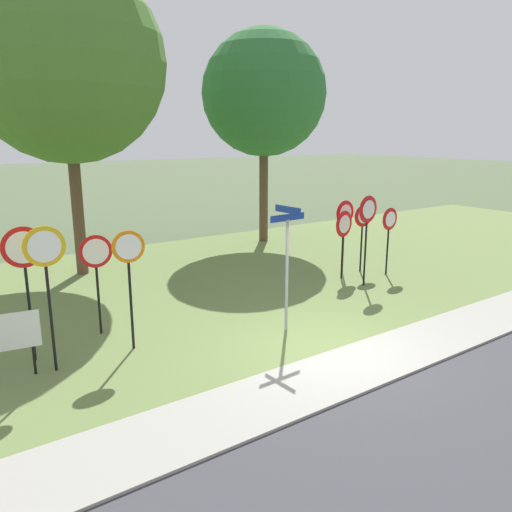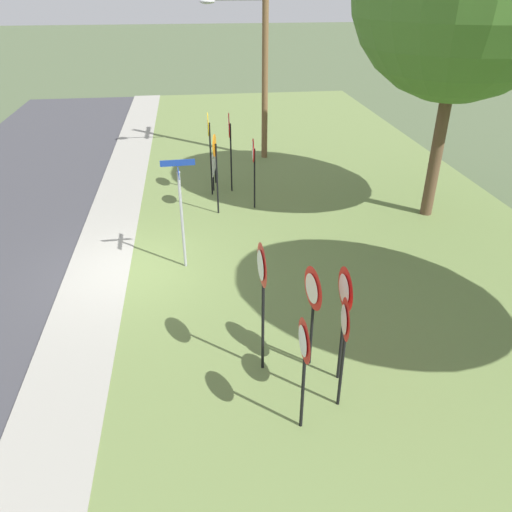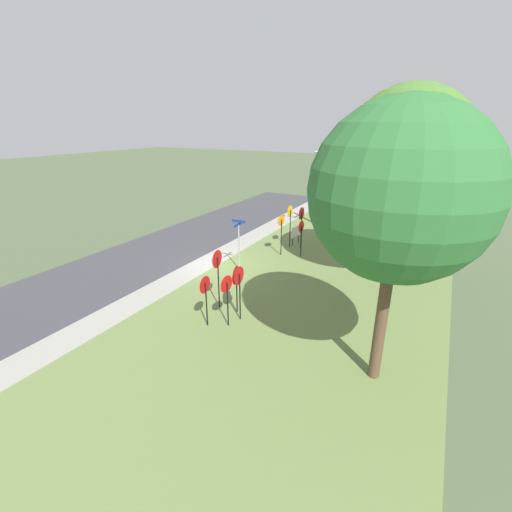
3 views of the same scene
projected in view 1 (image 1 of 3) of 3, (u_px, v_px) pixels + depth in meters
ground_plane at (331, 353)px, 10.42m from camera, size 160.00×160.00×0.00m
sidewalk_strip at (360, 365)px, 9.78m from camera, size 44.00×1.60×0.06m
grass_median at (194, 284)px, 15.18m from camera, size 44.00×12.00×0.04m
stop_sign_near_left at (129, 265)px, 10.10m from camera, size 0.65×0.15×2.53m
stop_sign_near_right at (96, 263)px, 10.93m from camera, size 0.72×0.11×2.27m
stop_sign_far_left at (25, 264)px, 9.51m from camera, size 0.79×0.11×2.71m
stop_sign_far_center at (46, 267)px, 9.07m from camera, size 0.74×0.10×2.80m
yield_sign_near_left at (368, 219)px, 14.45m from camera, size 0.79×0.11×2.68m
yield_sign_near_right at (363, 223)px, 16.10m from camera, size 0.71×0.13×2.19m
yield_sign_far_left at (345, 219)px, 15.85m from camera, size 0.77×0.10×2.37m
yield_sign_far_right at (344, 229)px, 15.28m from camera, size 0.81×0.16×2.14m
yield_sign_center at (390, 226)px, 15.73m from camera, size 0.71×0.10×2.16m
street_name_post at (287, 258)px, 11.11m from camera, size 0.96×0.82×2.87m
notice_board at (8, 336)px, 9.06m from camera, size 1.09×0.19×1.25m
oak_tree_left at (65, 63)px, 14.75m from camera, size 5.92×5.92×9.41m
oak_tree_right at (264, 94)px, 19.87m from camera, size 4.94×4.94×8.44m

